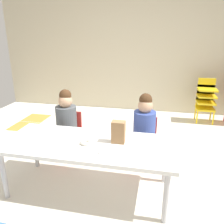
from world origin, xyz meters
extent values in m
cube|color=silver|center=(0.00, 0.00, -0.01)|extent=(5.77, 4.69, 0.02)
cube|color=orange|center=(-1.80, 0.90, 0.00)|extent=(0.43, 0.43, 0.00)
cube|color=#478C51|center=(0.45, 0.45, 0.00)|extent=(0.43, 0.43, 0.00)
cube|color=orange|center=(-1.35, 0.45, 0.00)|extent=(0.43, 0.43, 0.00)
cube|color=#478C51|center=(0.45, 0.45, 0.00)|extent=(0.43, 0.43, 0.00)
cube|color=orange|center=(-1.80, 1.35, 0.00)|extent=(0.43, 0.43, 0.00)
cube|color=beige|center=(0.00, 2.35, 1.21)|extent=(5.77, 0.10, 2.42)
cube|color=white|center=(-0.12, -0.53, 0.52)|extent=(1.70, 0.71, 0.04)
cylinder|color=#B2B2B7|center=(-0.89, -0.83, 0.25)|extent=(0.05, 0.05, 0.51)
cylinder|color=#B2B2B7|center=(0.65, -0.83, 0.25)|extent=(0.05, 0.05, 0.51)
cylinder|color=#B2B2B7|center=(-0.89, -0.23, 0.25)|extent=(0.05, 0.05, 0.51)
cylinder|color=#B2B2B7|center=(0.65, -0.23, 0.25)|extent=(0.05, 0.05, 0.51)
cube|color=red|center=(-0.59, 0.05, 0.30)|extent=(0.32, 0.30, 0.03)
cube|color=red|center=(-0.59, 0.20, 0.45)|extent=(0.29, 0.02, 0.30)
cylinder|color=#4C5156|center=(-0.59, 0.05, 0.52)|extent=(0.33, 0.33, 0.38)
sphere|color=tan|center=(-0.59, 0.05, 0.78)|extent=(0.17, 0.17, 0.17)
sphere|color=#472D19|center=(-0.59, 0.06, 0.85)|extent=(0.15, 0.15, 0.15)
cylinder|color=red|center=(-0.73, -0.08, 0.15)|extent=(0.02, 0.02, 0.28)
cylinder|color=red|center=(-0.45, -0.08, 0.15)|extent=(0.02, 0.02, 0.28)
cylinder|color=red|center=(-0.73, 0.18, 0.15)|extent=(0.02, 0.02, 0.28)
cylinder|color=red|center=(-0.45, 0.18, 0.15)|extent=(0.02, 0.02, 0.28)
cube|color=red|center=(0.39, 0.05, 0.30)|extent=(0.32, 0.30, 0.03)
cube|color=red|center=(0.39, 0.20, 0.45)|extent=(0.29, 0.02, 0.30)
cylinder|color=#384C99|center=(0.39, 0.05, 0.52)|extent=(0.30, 0.30, 0.38)
sphere|color=tan|center=(0.39, 0.05, 0.78)|extent=(0.17, 0.17, 0.17)
sphere|color=#472D19|center=(0.39, 0.06, 0.85)|extent=(0.15, 0.15, 0.15)
cylinder|color=red|center=(0.25, -0.08, 0.15)|extent=(0.02, 0.02, 0.28)
cylinder|color=red|center=(0.53, -0.08, 0.15)|extent=(0.02, 0.02, 0.28)
cylinder|color=red|center=(0.25, 0.18, 0.15)|extent=(0.02, 0.02, 0.28)
cylinder|color=red|center=(0.53, 0.18, 0.15)|extent=(0.02, 0.02, 0.28)
cube|color=yellow|center=(1.38, 1.81, 0.26)|extent=(0.32, 0.30, 0.03)
cube|color=yellow|center=(1.38, 1.95, 0.35)|extent=(0.30, 0.02, 0.18)
cube|color=yellow|center=(1.38, 1.81, 0.38)|extent=(0.32, 0.30, 0.03)
cube|color=yellow|center=(1.38, 1.95, 0.47)|extent=(0.30, 0.02, 0.18)
cube|color=yellow|center=(1.38, 1.81, 0.50)|extent=(0.32, 0.30, 0.03)
cube|color=yellow|center=(1.38, 1.95, 0.59)|extent=(0.30, 0.02, 0.18)
cube|color=yellow|center=(1.38, 1.81, 0.62)|extent=(0.32, 0.30, 0.03)
cube|color=yellow|center=(1.38, 1.95, 0.71)|extent=(0.30, 0.02, 0.18)
cylinder|color=yellow|center=(1.24, 1.68, 0.13)|extent=(0.02, 0.02, 0.26)
cylinder|color=yellow|center=(1.52, 1.68, 0.13)|extent=(0.02, 0.02, 0.26)
cylinder|color=yellow|center=(1.24, 1.94, 0.13)|extent=(0.02, 0.02, 0.26)
cylinder|color=yellow|center=(1.52, 1.94, 0.13)|extent=(0.02, 0.02, 0.26)
cube|color=#9E754C|center=(0.17, -0.46, 0.65)|extent=(0.13, 0.09, 0.22)
cylinder|color=white|center=(-0.12, -0.57, 0.55)|extent=(0.18, 0.18, 0.01)
cylinder|color=white|center=(0.11, -0.67, 0.55)|extent=(0.18, 0.18, 0.01)
torus|color=white|center=(-0.12, -0.57, 0.57)|extent=(0.12, 0.12, 0.03)
camera|label=1|loc=(0.54, -2.48, 1.55)|focal=36.82mm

